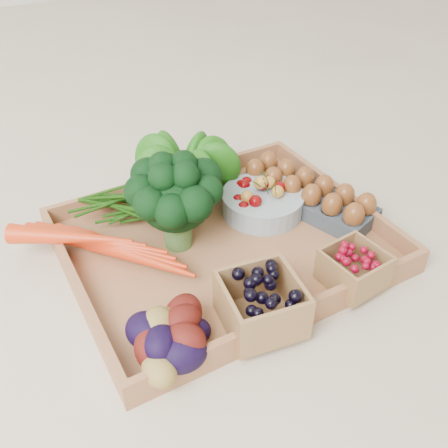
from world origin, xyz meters
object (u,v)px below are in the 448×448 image
broccoli (177,215)px  egg_carton (306,199)px  tray (224,247)px  cherry_bowl (262,203)px

broccoli → egg_carton: broccoli is taller
tray → broccoli: 0.11m
egg_carton → broccoli: bearing=158.6°
tray → broccoli: (-0.07, 0.04, 0.07)m
broccoli → cherry_bowl: broccoli is taller
tray → egg_carton: (0.20, 0.02, 0.02)m
egg_carton → tray: bearing=168.6°
cherry_bowl → egg_carton: 0.09m
tray → cherry_bowl: bearing=23.6°
tray → broccoli: size_ratio=3.29×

